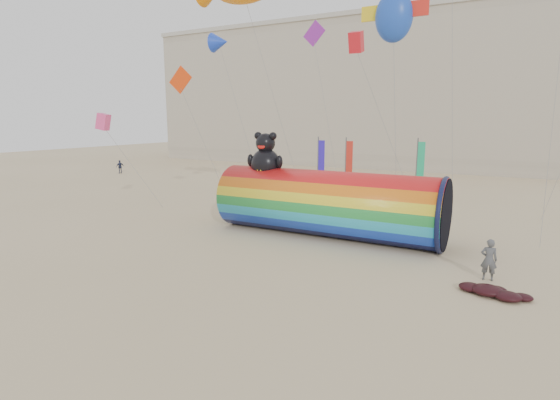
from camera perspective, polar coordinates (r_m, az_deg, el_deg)
The scene contains 7 objects.
ground at distance 22.96m, azimuth -2.92°, elevation -6.39°, with size 160.00×160.00×0.00m, color #CCB58C.
hotel_building at distance 68.88m, azimuth 9.01°, elevation 13.44°, with size 60.40×15.40×20.60m.
windsock_assembly at distance 25.22m, azimuth 6.15°, elevation -0.24°, with size 13.02×3.97×6.00m.
kite_handler at distance 20.38m, azimuth 25.62°, elevation -7.04°, with size 0.65×0.43×1.78m, color #4C4E52.
fabric_bundle at distance 18.93m, azimuth 26.07°, elevation -10.69°, with size 2.62×1.35×0.41m.
festival_banners at distance 36.90m, azimuth 10.59°, elevation 4.07°, with size 8.58×1.68×5.20m.
flying_kites at distance 26.92m, azimuth 5.52°, elevation 23.44°, with size 28.58×12.29×9.63m.
Camera 1 is at (11.60, -18.66, 6.68)m, focal length 28.00 mm.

